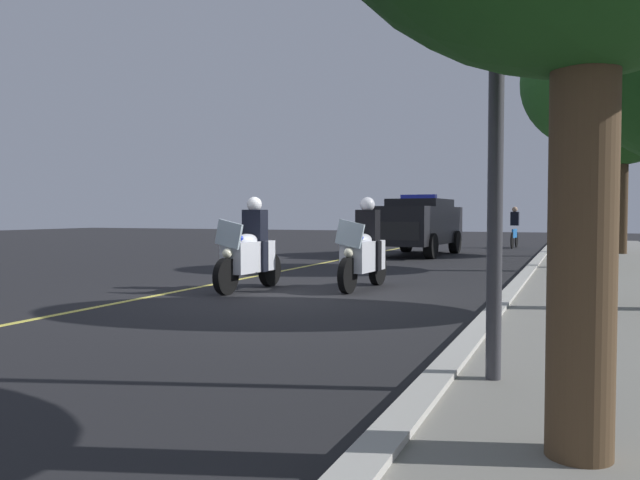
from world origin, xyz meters
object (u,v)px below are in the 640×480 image
cyclist_background (515,227)px  tree_far_back (600,81)px  police_motorcycle_lead_left (249,252)px  police_motorcycle_lead_right (364,252)px  tree_behind_suv (624,104)px  police_suv (418,224)px

cyclist_background → tree_far_back: (10.11, 2.82, 3.75)m
police_motorcycle_lead_left → police_motorcycle_lead_right: size_ratio=1.00×
tree_far_back → tree_behind_suv: size_ratio=0.90×
police_motorcycle_lead_right → tree_behind_suv: size_ratio=0.31×
cyclist_background → tree_far_back: 11.15m
cyclist_background → police_suv: bearing=-24.7°
police_motorcycle_lead_left → police_suv: (-10.81, 0.56, 0.37)m
tree_far_back → tree_behind_suv: 6.19m
police_suv → tree_far_back: size_ratio=0.81×
police_motorcycle_lead_right → police_suv: bearing=-172.4°
police_motorcycle_lead_left → tree_far_back: (-6.45, 6.02, 3.89)m
police_motorcycle_lead_right → police_suv: (-9.84, -1.32, 0.37)m
police_motorcycle_lead_right → cyclist_background: police_motorcycle_lead_right is taller
police_suv → cyclist_background: police_suv is taller
police_motorcycle_lead_left → cyclist_background: bearing=169.0°
police_motorcycle_lead_left → tree_behind_suv: size_ratio=0.31×
police_suv → tree_far_back: tree_far_back is taller
police_motorcycle_lead_right → tree_behind_suv: tree_behind_suv is taller
police_motorcycle_lead_right → cyclist_background: size_ratio=1.22×
tree_behind_suv → cyclist_background: bearing=-137.2°
police_motorcycle_lead_right → cyclist_background: (-15.60, 1.32, 0.14)m
police_motorcycle_lead_right → cyclist_background: 15.65m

